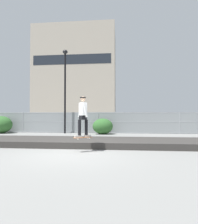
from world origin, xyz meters
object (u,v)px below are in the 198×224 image
Objects in this scene: skater at (83,114)px; parked_car_near at (49,122)px; shrub_left at (1,125)px; street_lamp at (65,82)px; skateboard at (83,138)px; shrub_center at (103,126)px.

skater reaches higher than parked_car_near.
parked_car_near is at bearing 56.93° from shrub_left.
parked_car_near is (-2.81, 3.77, -3.70)m from street_lamp.
skater is (0.00, 0.00, 0.99)m from skateboard.
skateboard is at bearing -135.00° from skater.
parked_car_near is 5.12m from shrub_left.
shrub_center reaches higher than skateboard.
skateboard is 0.45× the size of skater.
skater is 11.92m from shrub_left.
skateboard is at bearing -69.57° from street_lamp.
skateboard is at bearing -91.32° from shrub_center.
parked_car_near is at bearing 115.96° from skateboard.
skateboard is 0.40× the size of shrub_left.
street_lamp is 1.67× the size of parked_car_near.
parked_car_near reaches higher than shrub_left.
skater is at bearing -42.38° from shrub_left.
street_lamp is (-3.18, 8.54, 2.95)m from skater.
skateboard is at bearing -42.38° from shrub_left.
shrub_center is (0.19, 8.06, -0.93)m from skater.
parked_car_near is 2.60× the size of shrub_center.
parked_car_near is at bearing 126.71° from street_lamp.
shrub_left is at bearing 137.62° from skateboard.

